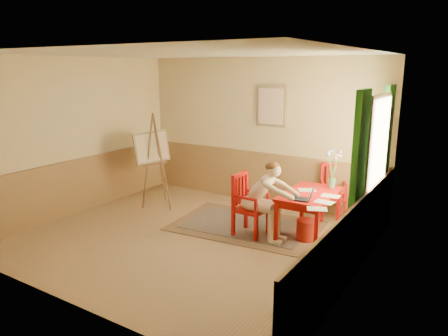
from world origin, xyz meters
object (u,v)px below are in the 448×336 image
Objects in this scene: chair_left at (248,205)px; chair_back at (333,192)px; easel at (153,151)px; laptop at (304,197)px; figure at (264,197)px; table at (309,198)px.

chair_back is at bearing 58.98° from chair_left.
chair_back is 0.54× the size of easel.
laptop is (0.90, 0.04, 0.26)m from chair_left.
figure is (0.28, -0.03, 0.19)m from chair_left.
chair_left is at bearing -152.22° from table.
chair_back is at bearing 87.54° from table.
laptop is at bearing -81.55° from table.
easel is at bearing 171.08° from figure.
table is 0.68× the size of easel.
chair_left is (-0.84, -0.44, -0.13)m from table.
easel is at bearing -178.79° from table.
figure is at bearing -139.99° from table.
laptop is at bearing -89.38° from chair_back.
easel is (-2.28, 0.38, 0.56)m from chair_left.
figure is at bearing -5.07° from chair_left.
table is at bearing 40.01° from figure.
chair_back is 2.57× the size of laptop.
chair_left reaches higher than table.
laptop is 3.21m from easel.
figure is at bearing -173.88° from laptop.
easel is at bearing 170.61° from chair_left.
figure is 2.62m from easel.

